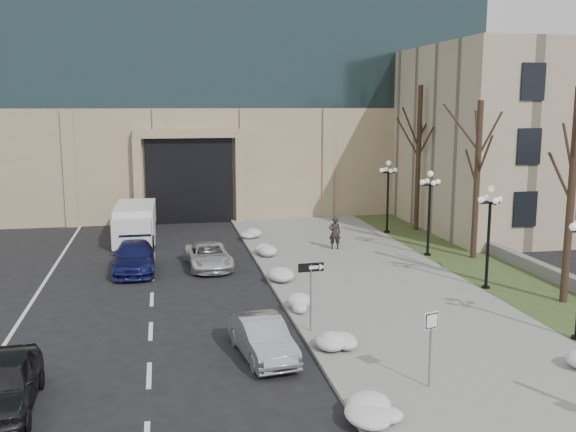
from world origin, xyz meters
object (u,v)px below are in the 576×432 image
car_d (209,256)px  lamppost_c (429,202)px  car_e (133,225)px  lamppost_b (489,223)px  box_truck (135,224)px  car_a (2,384)px  car_c (134,257)px  lamppost_d (388,187)px  pedestrian (335,233)px  car_b (262,338)px  one_way_sign (315,275)px  keep_sign (431,333)px

car_d → lamppost_c: bearing=-3.8°
car_e → lamppost_b: bearing=-33.2°
car_e → box_truck: box_truck is taller
car_a → box_truck: 22.48m
car_c → lamppost_d: 17.15m
lamppost_b → lamppost_d: (0.00, 13.00, 0.00)m
pedestrian → lamppost_d: size_ratio=0.39×
car_b → box_truck: (-4.80, 19.92, 0.36)m
lamppost_d → pedestrian: bearing=-138.6°
car_c → car_d: size_ratio=1.11×
lamppost_c → lamppost_d: 6.50m
car_d → car_c: bearing=176.0°
box_truck → lamppost_b: size_ratio=1.42×
car_a → car_c: car_a is taller
car_a → lamppost_c: (18.66, 14.58, 2.31)m
car_d → one_way_sign: (3.09, -10.43, 1.58)m
box_truck → lamppost_b: bearing=-40.4°
car_e → lamppost_c: size_ratio=0.79×
car_b → car_e: bearing=94.9°
car_b → pedestrian: bearing=57.9°
box_truck → car_b: bearing=-75.1°
lamppost_d → keep_sign: bearing=-106.9°
car_e → pedestrian: bearing=-19.6°
keep_sign → car_e: bearing=93.6°
pedestrian → box_truck: size_ratio=0.28×
one_way_sign → keep_sign: (2.16, -5.24, -0.44)m
one_way_sign → pedestrian: bearing=68.0°
keep_sign → lamppost_d: 23.22m
car_e → one_way_sign: 21.05m
car_a → one_way_sign: size_ratio=1.68×
car_c → lamppost_d: bearing=22.1°
car_c → keep_sign: 18.09m
pedestrian → lamppost_d: (4.62, 4.07, 2.02)m
box_truck → lamppost_c: size_ratio=1.42×
car_e → lamppost_d: (16.10, -2.76, 2.43)m
box_truck → lamppost_d: bearing=-3.0°
car_e → one_way_sign: bearing=-58.7°
car_d → box_truck: size_ratio=0.67×
one_way_sign → lamppost_d: (8.89, 16.95, 0.87)m
car_b → lamppost_b: (11.12, 5.70, 2.41)m
car_d → pedestrian: bearing=14.5°
car_e → car_b: bearing=-65.7°
lamppost_b → box_truck: bearing=138.2°
lamppost_c → lamppost_d: size_ratio=1.00×
car_e → keep_sign: keep_sign is taller
lamppost_d → car_a: bearing=-131.5°
car_c → box_truck: (-0.22, 7.73, 0.31)m
car_d → pedestrian: 7.77m
car_e → lamppost_c: (16.10, -9.26, 2.43)m
car_a → lamppost_c: bearing=35.5°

